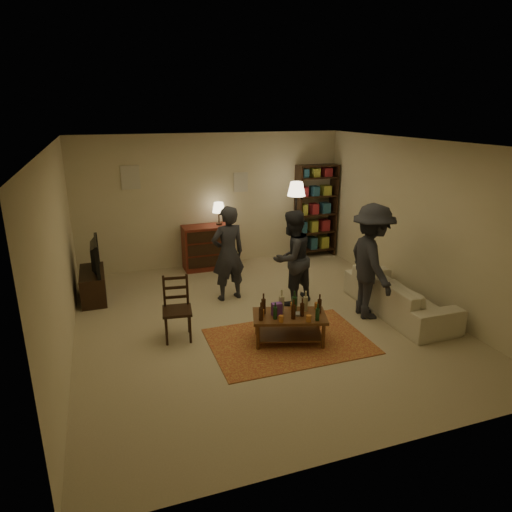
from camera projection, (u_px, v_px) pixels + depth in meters
name	position (u px, v px, depth m)	size (l,w,h in m)	color
floor	(262.00, 322.00, 7.08)	(6.00, 6.00, 0.00)	#C6B793
room_shell	(180.00, 180.00, 9.00)	(6.00, 6.00, 6.00)	beige
rug	(289.00, 341.00, 6.48)	(2.20, 1.50, 0.01)	maroon
coffee_table	(289.00, 317.00, 6.36)	(1.13, 0.83, 0.75)	brown
dining_chair	(177.00, 306.00, 6.47)	(0.45, 0.45, 0.93)	black
tv_stand	(93.00, 278.00, 7.82)	(0.40, 1.00, 1.06)	black
dresser	(208.00, 246.00, 9.31)	(1.00, 0.50, 1.36)	maroon
bookshelf	(316.00, 210.00, 9.96)	(0.90, 0.34, 2.02)	black
floor_lamp	(296.00, 195.00, 9.16)	(0.36, 0.36, 1.76)	black
sofa	(399.00, 295.00, 7.31)	(2.08, 0.81, 0.61)	beige
person_left	(228.00, 254.00, 7.70)	(0.60, 0.39, 1.64)	#282830
person_right	(292.00, 258.00, 7.54)	(0.78, 0.61, 1.60)	#292B32
person_by_sofa	(371.00, 262.00, 7.02)	(1.17, 0.67, 1.81)	#24252B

